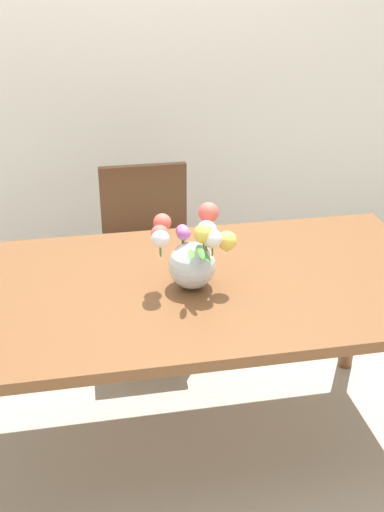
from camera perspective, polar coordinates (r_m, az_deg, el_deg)
ground_plane at (r=2.72m, az=-0.63°, el=-16.56°), size 12.00×12.00×0.00m
back_wall at (r=3.60m, az=-5.49°, el=19.15°), size 7.00×0.10×2.80m
dining_table at (r=2.31m, az=-0.71°, el=-4.22°), size 1.88×0.95×0.76m
chair_far at (r=3.09m, az=-3.99°, el=0.83°), size 0.42×0.42×0.90m
flower_vase at (r=2.19m, az=0.11°, el=0.26°), size 0.29×0.27×0.28m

